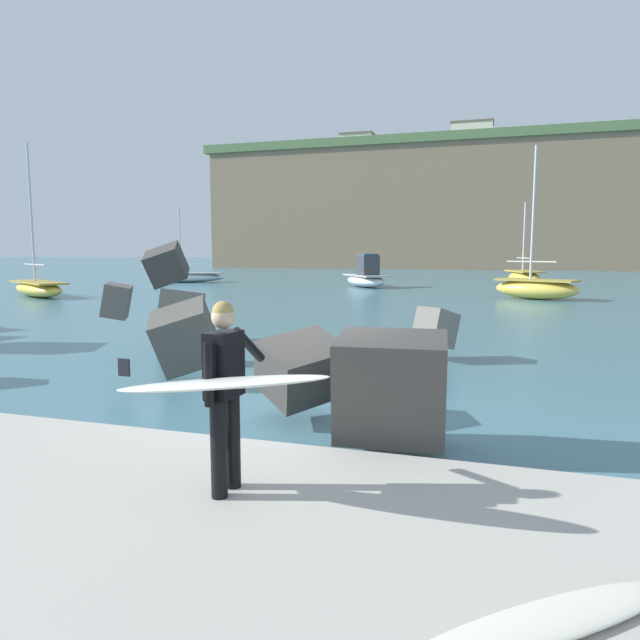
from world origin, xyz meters
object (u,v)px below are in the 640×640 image
(boat_near_right, at_px, (186,277))
(boat_mid_left, at_px, (524,278))
(boat_mid_right, at_px, (366,277))
(surfer_with_board, at_px, (221,385))
(boat_mid_centre, at_px, (536,288))
(spare_surfboard, at_px, (549,621))
(boat_near_centre, at_px, (38,288))
(station_building_west, at_px, (472,140))
(station_building_central, at_px, (359,150))

(boat_near_right, bearing_deg, boat_mid_left, 6.25)
(boat_mid_left, distance_m, boat_mid_right, 11.43)
(surfer_with_board, relative_size, boat_mid_centre, 0.27)
(boat_mid_left, bearing_deg, boat_mid_right, -156.92)
(boat_near_right, bearing_deg, boat_mid_centre, -19.25)
(spare_surfboard, distance_m, boat_mid_centre, 27.59)
(surfer_with_board, bearing_deg, boat_mid_centre, 80.27)
(boat_near_centre, distance_m, boat_near_right, 15.07)
(spare_surfboard, distance_m, boat_mid_left, 39.25)
(boat_mid_right, bearing_deg, boat_mid_left, 23.08)
(boat_near_centre, xyz_separation_m, boat_mid_right, (15.26, 13.37, 0.19))
(boat_mid_centre, xyz_separation_m, station_building_west, (-6.03, 69.46, 20.41))
(boat_mid_centre, bearing_deg, station_building_central, 109.80)
(spare_surfboard, relative_size, station_building_west, 0.26)
(spare_surfboard, distance_m, station_building_central, 104.76)
(spare_surfboard, relative_size, boat_near_centre, 0.22)
(boat_near_right, bearing_deg, boat_near_centre, -91.16)
(boat_near_right, height_order, boat_mid_left, boat_near_right)
(boat_mid_left, xyz_separation_m, boat_mid_right, (-10.52, -4.48, 0.10))
(boat_mid_left, relative_size, station_building_west, 0.85)
(boat_near_right, relative_size, boat_mid_centre, 0.80)
(boat_near_centre, relative_size, station_building_west, 1.17)
(boat_near_centre, height_order, station_building_west, station_building_west)
(boat_near_centre, relative_size, boat_mid_centre, 1.05)
(spare_surfboard, distance_m, station_building_west, 99.26)
(boat_mid_left, distance_m, station_building_central, 69.04)
(surfer_with_board, height_order, station_building_west, station_building_west)
(spare_surfboard, bearing_deg, boat_mid_centre, 86.08)
(boat_near_centre, xyz_separation_m, station_building_central, (-0.30, 78.50, 20.32))
(boat_mid_right, bearing_deg, boat_near_centre, -138.77)
(boat_mid_left, relative_size, boat_mid_right, 1.13)
(station_building_west, bearing_deg, boat_near_centre, -104.60)
(surfer_with_board, height_order, boat_mid_left, boat_mid_left)
(surfer_with_board, height_order, boat_mid_centre, boat_mid_centre)
(boat_near_right, distance_m, boat_mid_left, 25.62)
(boat_near_centre, bearing_deg, surfer_with_board, -43.73)
(boat_mid_centre, height_order, station_building_central, station_building_central)
(boat_near_centre, bearing_deg, boat_mid_centre, 13.50)
(surfer_with_board, height_order, boat_near_right, boat_near_right)
(boat_near_centre, distance_m, boat_mid_centre, 26.48)
(station_building_central, bearing_deg, station_building_west, -8.13)
(spare_surfboard, bearing_deg, boat_near_centre, 138.19)
(boat_mid_left, xyz_separation_m, station_building_central, (-26.07, 60.64, 20.23))
(boat_mid_left, height_order, station_building_central, station_building_central)
(boat_mid_left, bearing_deg, station_building_west, 95.99)
(boat_mid_right, height_order, station_building_central, station_building_central)
(boat_mid_right, relative_size, station_building_central, 0.81)
(boat_near_centre, xyz_separation_m, boat_near_right, (0.30, 15.07, -0.06))
(boat_mid_centre, xyz_separation_m, station_building_central, (-26.04, 72.32, 20.23))
(spare_surfboard, bearing_deg, boat_mid_right, 103.91)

